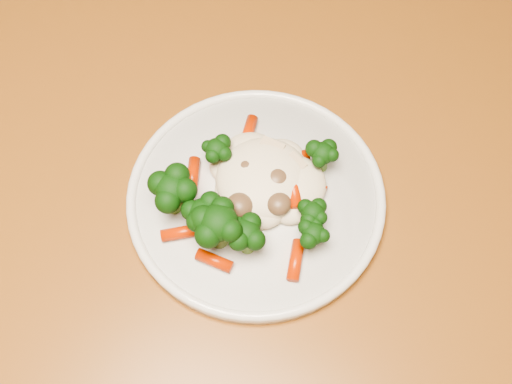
{
  "coord_description": "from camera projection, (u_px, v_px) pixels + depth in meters",
  "views": [
    {
      "loc": [
        0.33,
        -0.44,
        1.33
      ],
      "look_at": [
        0.19,
        -0.18,
        0.77
      ],
      "focal_mm": 45.0,
      "sensor_mm": 36.0,
      "label": 1
    }
  ],
  "objects": [
    {
      "name": "meal",
      "position": [
        240.0,
        195.0,
        0.62
      ],
      "size": [
        0.18,
        0.17,
        0.05
      ],
      "color": "#F7E8C5",
      "rests_on": "plate"
    },
    {
      "name": "dining_table",
      "position": [
        319.0,
        279.0,
        0.71
      ],
      "size": [
        1.54,
        1.32,
        0.75
      ],
      "rotation": [
        0.0,
        0.0,
        -0.42
      ],
      "color": "#975923",
      "rests_on": "ground"
    },
    {
      "name": "plate",
      "position": [
        256.0,
        198.0,
        0.65
      ],
      "size": [
        0.26,
        0.26,
        0.01
      ],
      "primitive_type": "cylinder",
      "color": "white",
      "rests_on": "dining_table"
    }
  ]
}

